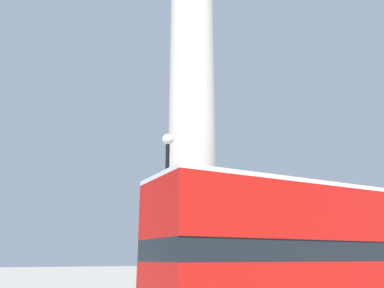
# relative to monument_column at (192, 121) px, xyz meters

# --- Properties ---
(monument_column) EXTENTS (4.46, 4.46, 20.46)m
(monument_column) POSITION_rel_monument_column_xyz_m (0.00, 0.00, 0.00)
(monument_column) COLOR beige
(monument_column) RESTS_ON ground_plane
(bus_b) EXTENTS (10.75, 2.99, 4.41)m
(bus_b) POSITION_rel_monument_column_xyz_m (1.38, -5.83, -6.05)
(bus_b) COLOR #B7140F
(bus_b) RESTS_ON ground_plane
(street_lamp) EXTENTS (0.41, 0.41, 6.65)m
(street_lamp) POSITION_rel_monument_column_xyz_m (-2.36, -2.72, -4.88)
(street_lamp) COLOR black
(street_lamp) RESTS_ON ground_plane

